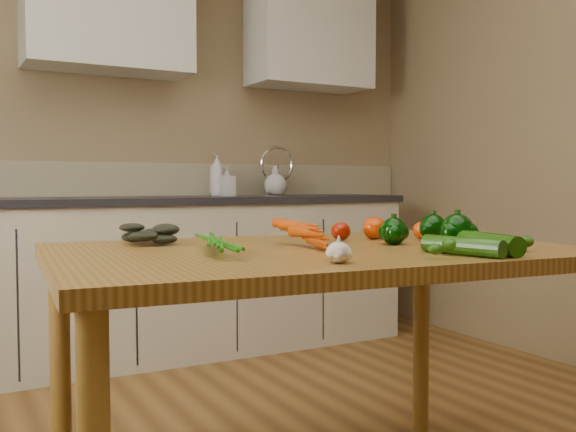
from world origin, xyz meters
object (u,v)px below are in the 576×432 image
at_px(tomato_c, 422,230).
at_px(tomato_b, 375,228).
at_px(soap_bottle_c, 275,181).
at_px(table, 314,278).
at_px(soap_bottle_b, 227,181).
at_px(pepper_b, 433,228).
at_px(pepper_c, 457,231).
at_px(soap_bottle_a, 217,174).
at_px(tomato_a, 341,231).
at_px(pepper_a, 394,231).
at_px(zucchini_b, 462,246).
at_px(carrot_bunch, 279,236).
at_px(zucchini_a, 489,243).
at_px(garlic_bulb, 339,252).
at_px(leafy_greens, 150,227).

bearing_deg(tomato_c, tomato_b, 154.68).
bearing_deg(soap_bottle_c, table, -1.28).
relative_size(table, soap_bottle_b, 8.65).
distance_m(table, pepper_b, 0.45).
xyz_separation_m(soap_bottle_b, pepper_c, (-0.22, -2.18, -0.15)).
distance_m(soap_bottle_a, tomato_a, 1.92).
bearing_deg(tomato_a, pepper_a, -72.29).
bearing_deg(pepper_c, soap_bottle_b, 84.25).
relative_size(tomato_a, tomato_c, 1.01).
relative_size(pepper_a, tomato_b, 1.00).
xyz_separation_m(soap_bottle_a, zucchini_b, (-0.31, -2.40, -0.22)).
xyz_separation_m(soap_bottle_a, soap_bottle_b, (0.04, -0.06, -0.04)).
relative_size(pepper_b, tomato_a, 1.34).
xyz_separation_m(soap_bottle_b, tomato_b, (-0.26, -1.84, -0.16)).
relative_size(soap_bottle_b, tomato_b, 2.22).
height_order(soap_bottle_b, soap_bottle_c, soap_bottle_c).
bearing_deg(tomato_a, carrot_bunch, -155.40).
bearing_deg(tomato_a, zucchini_a, -75.83).
distance_m(garlic_bulb, pepper_a, 0.50).
xyz_separation_m(soap_bottle_b, carrot_bunch, (-0.69, -1.96, -0.16)).
bearing_deg(leafy_greens, soap_bottle_a, 61.33).
bearing_deg(pepper_b, zucchini_b, -120.46).
distance_m(soap_bottle_b, pepper_a, 2.05).
bearing_deg(pepper_b, tomato_c, 68.23).
xyz_separation_m(soap_bottle_a, pepper_c, (-0.18, -2.25, -0.19)).
distance_m(tomato_b, zucchini_b, 0.51).
bearing_deg(tomato_b, carrot_bunch, -164.34).
relative_size(soap_bottle_c, pepper_b, 2.15).
distance_m(soap_bottle_c, pepper_c, 2.35).
xyz_separation_m(garlic_bulb, tomato_c, (0.60, 0.41, 0.00)).
relative_size(table, soap_bottle_a, 5.97).
bearing_deg(tomato_c, soap_bottle_c, 76.30).
bearing_deg(carrot_bunch, pepper_b, -0.07).
relative_size(pepper_b, tomato_b, 1.07).
bearing_deg(garlic_bulb, zucchini_a, -2.66).
bearing_deg(leafy_greens, tomato_c, -16.72).
xyz_separation_m(table, garlic_bulb, (-0.13, -0.33, 0.11)).
bearing_deg(soap_bottle_c, zucchini_b, 7.02).
xyz_separation_m(soap_bottle_a, pepper_b, (-0.11, -2.06, -0.20)).
height_order(soap_bottle_c, garlic_bulb, soap_bottle_c).
relative_size(carrot_bunch, tomato_b, 3.40).
bearing_deg(leafy_greens, table, -41.01).
distance_m(carrot_bunch, pepper_a, 0.37).
xyz_separation_m(soap_bottle_c, zucchini_a, (-0.62, -2.41, -0.17)).
bearing_deg(carrot_bunch, zucchini_a, -36.09).
bearing_deg(carrot_bunch, pepper_c, -21.17).
relative_size(pepper_c, zucchini_b, 0.42).
distance_m(garlic_bulb, tomato_b, 0.66).
distance_m(soap_bottle_b, leafy_greens, 1.92).
bearing_deg(table, carrot_bunch, 169.59).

